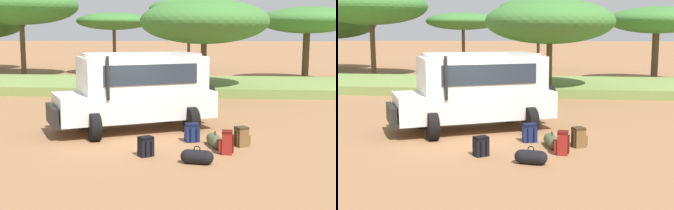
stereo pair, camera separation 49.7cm
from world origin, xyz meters
The scene contains 14 objects.
ground_plane centered at (0.00, 0.00, 0.00)m, with size 320.00×320.00×0.00m, color #936642.
grass_bank centered at (0.00, 11.70, 0.22)m, with size 120.00×7.00×0.44m.
safari_vehicle centered at (0.35, 0.83, 1.29)m, with size 5.35×3.93×2.44m.
backpack_beside_front_wheel centered at (3.48, -1.07, 0.26)m, with size 0.46×0.42×0.54m.
backpack_cluster_center centered at (3.04, -1.91, 0.29)m, with size 0.39×0.36×0.60m.
backpack_near_rear_wheel centered at (2.11, -0.61, 0.26)m, with size 0.46×0.47×0.53m.
backpack_outermost centered at (1.00, -2.31, 0.25)m, with size 0.45×0.45×0.51m.
duffel_bag_low_black_case centered at (2.76, -1.17, 0.17)m, with size 0.48×0.94×0.44m.
duffel_bag_soft_canvas centered at (2.31, -2.90, 0.17)m, with size 0.79×0.41×0.44m.
acacia_tree_left_mid centered at (-10.55, 18.70, 4.90)m, with size 7.99×7.57×6.22m.
acacia_tree_centre_back centered at (-4.43, 20.95, 3.89)m, with size 5.49×5.63×4.54m.
acacia_tree_right_mid centered at (0.97, 24.64, 4.92)m, with size 6.47×5.70×5.85m.
acacia_tree_far_right centered at (2.32, 9.74, 3.61)m, with size 6.36×6.49×4.71m.
acacia_tree_distant_right centered at (8.77, 17.02, 3.83)m, with size 6.05×6.24×4.68m.
Camera 1 is at (2.54, -13.64, 3.08)m, focal length 50.00 mm.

